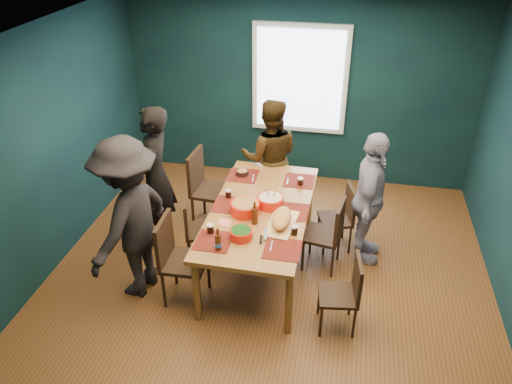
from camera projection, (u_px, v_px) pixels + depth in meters
The scene contains 26 objects.
room at pixel (274, 162), 5.26m from camera, with size 5.01×5.01×2.71m.
dining_table at pixel (260, 214), 5.56m from camera, with size 1.09×2.14×0.81m.
chair_left_far at pixel (204, 183), 6.40m from camera, with size 0.50×0.50×1.04m.
chair_left_mid at pixel (194, 225), 5.78m from camera, with size 0.49×0.49×0.85m.
chair_left_near at pixel (176, 254), 5.19m from camera, with size 0.46×0.46×0.99m.
chair_right_far at pixel (342, 213), 6.02m from camera, with size 0.47×0.47×0.83m.
chair_right_mid at pixel (330, 230), 5.65m from camera, with size 0.46×0.46×0.89m.
chair_right_near at pixel (347, 289), 4.86m from camera, with size 0.43×0.43×0.83m.
person_far_left at pixel (156, 177), 5.96m from camera, with size 0.65×0.43×1.78m, color black.
person_back at pixel (270, 158), 6.58m from camera, with size 0.78×0.61×1.61m, color black.
person_right at pixel (369, 199), 5.67m from camera, with size 0.95×0.40×1.63m, color white.
person_near_left at pixel (130, 219), 5.15m from camera, with size 1.18×0.68×1.83m, color black.
bowl_salad at pixel (245, 208), 5.41m from camera, with size 0.32×0.32×0.13m.
bowl_dumpling at pixel (271, 201), 5.53m from camera, with size 0.28×0.28×0.26m.
bowl_herbs at pixel (241, 233), 5.02m from camera, with size 0.23×0.23×0.10m.
cutting_board at pixel (281, 220), 5.21m from camera, with size 0.34×0.68×0.15m.
small_bowl at pixel (242, 173), 6.16m from camera, with size 0.15×0.15×0.06m.
beer_bottle_a at pixel (218, 242), 4.84m from camera, with size 0.07×0.07×0.25m.
beer_bottle_b at pixel (255, 215), 5.22m from camera, with size 0.07×0.07×0.26m.
cola_glass_a at pixel (210, 228), 5.09m from camera, with size 0.07×0.07×0.10m.
cola_glass_b at pixel (294, 230), 5.08m from camera, with size 0.07×0.07×0.10m.
cola_glass_c at pixel (300, 181), 5.94m from camera, with size 0.07×0.07×0.10m.
cola_glass_d at pixel (228, 193), 5.69m from camera, with size 0.07×0.07×0.10m.
napkin_a at pixel (290, 211), 5.47m from camera, with size 0.14×0.14×0.00m, color #E67261.
napkin_b at pixel (225, 222), 5.28m from camera, with size 0.14×0.14×0.00m, color #E67261.
napkin_c at pixel (276, 251), 4.86m from camera, with size 0.16×0.16×0.00m, color #E67261.
Camera 1 is at (0.71, -4.36, 3.80)m, focal length 35.00 mm.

